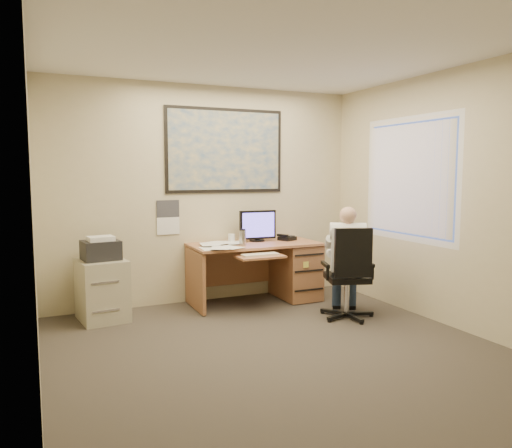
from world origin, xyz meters
name	(u,v)px	position (x,y,z in m)	size (l,w,h in m)	color
room_shell	(291,205)	(0.00, 0.00, 1.35)	(4.00, 4.50, 2.70)	#39332C
desk	(278,265)	(0.83, 1.90, 0.44)	(1.60, 0.97, 1.14)	#AC704A
world_map	(225,151)	(0.25, 2.23, 1.90)	(1.56, 0.03, 1.06)	#1E4C93
wall_calendar	(168,217)	(-0.50, 2.24, 1.08)	(0.28, 0.01, 0.42)	white
window_blinds	(409,179)	(1.97, 0.80, 1.55)	(0.06, 1.40, 1.30)	silver
filing_cabinet	(102,284)	(-1.34, 1.89, 0.40)	(0.55, 0.63, 0.94)	#ADA78B
office_chair	(350,292)	(1.20, 0.81, 0.30)	(0.78, 0.78, 1.04)	black
person	(346,262)	(1.18, 0.89, 0.62)	(0.50, 0.72, 1.25)	white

